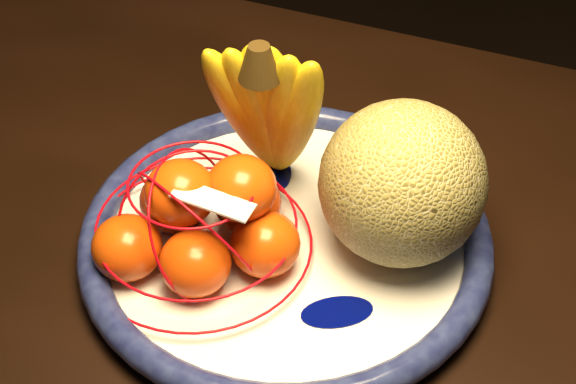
% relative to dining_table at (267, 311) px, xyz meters
% --- Properties ---
extents(dining_table, '(1.56, 1.07, 0.73)m').
position_rel_dining_table_xyz_m(dining_table, '(0.00, 0.00, 0.00)').
color(dining_table, black).
rests_on(dining_table, ground).
extents(fruit_bowl, '(0.40, 0.40, 0.03)m').
position_rel_dining_table_xyz_m(fruit_bowl, '(0.02, 0.02, 0.09)').
color(fruit_bowl, white).
rests_on(fruit_bowl, dining_table).
extents(cantaloupe, '(0.16, 0.16, 0.16)m').
position_rel_dining_table_xyz_m(cantaloupe, '(0.12, 0.04, 0.17)').
color(cantaloupe, olive).
rests_on(cantaloupe, fruit_bowl).
extents(banana_bunch, '(0.15, 0.14, 0.22)m').
position_rel_dining_table_xyz_m(banana_bunch, '(-0.01, 0.08, 0.20)').
color(banana_bunch, yellow).
rests_on(banana_bunch, fruit_bowl).
extents(mandarin_bag, '(0.25, 0.25, 0.14)m').
position_rel_dining_table_xyz_m(mandarin_bag, '(-0.06, -0.02, 0.14)').
color(mandarin_bag, '#EE4605').
rests_on(mandarin_bag, fruit_bowl).
extents(price_tag, '(0.07, 0.04, 0.01)m').
position_rel_dining_table_xyz_m(price_tag, '(-0.04, -0.04, 0.19)').
color(price_tag, white).
rests_on(price_tag, mandarin_bag).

